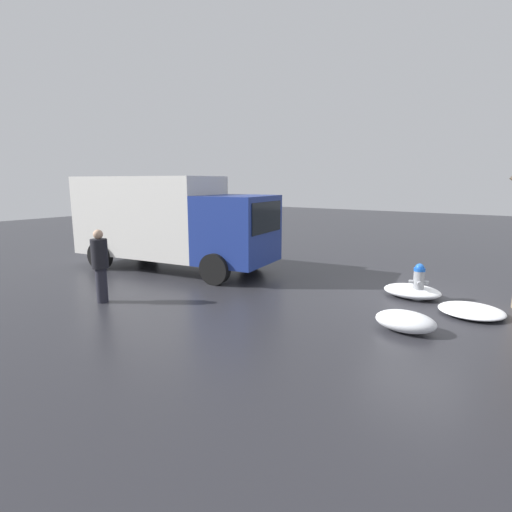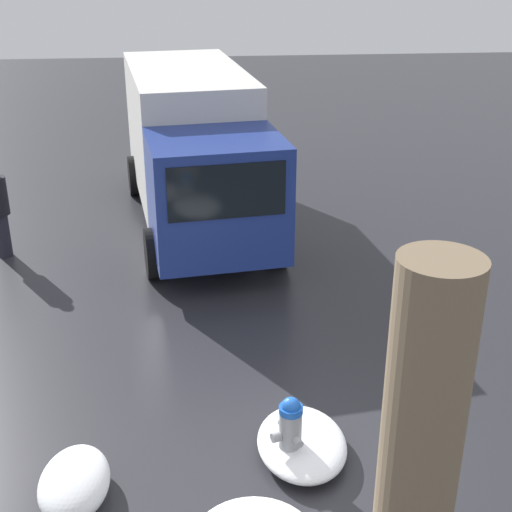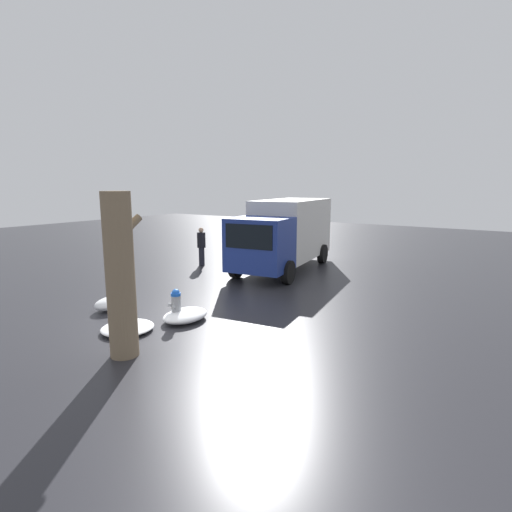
# 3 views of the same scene
# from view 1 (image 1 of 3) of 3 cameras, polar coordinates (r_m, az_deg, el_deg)

# --- Properties ---
(ground_plane) EXTENTS (60.00, 60.00, 0.00)m
(ground_plane) POSITION_cam_1_polar(r_m,az_deg,el_deg) (10.73, 22.04, -5.80)
(ground_plane) COLOR #28282D
(fire_hydrant) EXTENTS (0.46, 0.37, 0.91)m
(fire_hydrant) POSITION_cam_1_polar(r_m,az_deg,el_deg) (10.61, 22.22, -3.36)
(fire_hydrant) COLOR gray
(fire_hydrant) RESTS_ON ground_plane
(delivery_truck) EXTENTS (7.06, 3.24, 3.05)m
(delivery_truck) POSITION_cam_1_polar(r_m,az_deg,el_deg) (13.50, -12.33, 5.11)
(delivery_truck) COLOR navy
(delivery_truck) RESTS_ON ground_plane
(pedestrian) EXTENTS (0.39, 0.39, 1.77)m
(pedestrian) POSITION_cam_1_polar(r_m,az_deg,el_deg) (10.23, -21.38, -0.94)
(pedestrian) COLOR #23232D
(pedestrian) RESTS_ON ground_plane
(snow_pile_by_hydrant) EXTENTS (1.38, 1.03, 0.31)m
(snow_pile_by_hydrant) POSITION_cam_1_polar(r_m,az_deg,el_deg) (10.88, 21.40, -4.70)
(snow_pile_by_hydrant) COLOR white
(snow_pile_by_hydrant) RESTS_ON ground_plane
(snow_pile_curbside) EXTENTS (1.35, 1.31, 0.18)m
(snow_pile_curbside) POSITION_cam_1_polar(r_m,az_deg,el_deg) (10.04, 28.39, -6.87)
(snow_pile_curbside) COLOR white
(snow_pile_curbside) RESTS_ON ground_plane
(snow_pile_by_tree) EXTENTS (1.15, 0.75, 0.40)m
(snow_pile_by_tree) POSITION_cam_1_polar(r_m,az_deg,el_deg) (8.40, 20.56, -8.73)
(snow_pile_by_tree) COLOR white
(snow_pile_by_tree) RESTS_ON ground_plane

